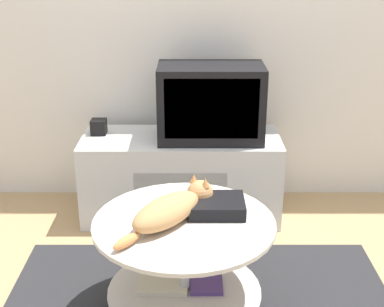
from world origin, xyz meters
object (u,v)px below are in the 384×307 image
Objects in this scene: speaker at (98,127)px; cat at (172,208)px; dvd_box at (216,206)px; tv at (210,103)px.

speaker is 1.14m from cat.
speaker is at bearing 124.21° from dvd_box.
cat is at bearing -65.64° from speaker.
dvd_box is at bearing -90.07° from tv.
speaker is 1.16m from dvd_box.
speaker is (-0.65, 0.08, -0.17)m from tv.
tv reaches higher than speaker.
tv is 0.90m from dvd_box.
tv is at bearing 89.93° from dvd_box.
speaker is 0.37× the size of dvd_box.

